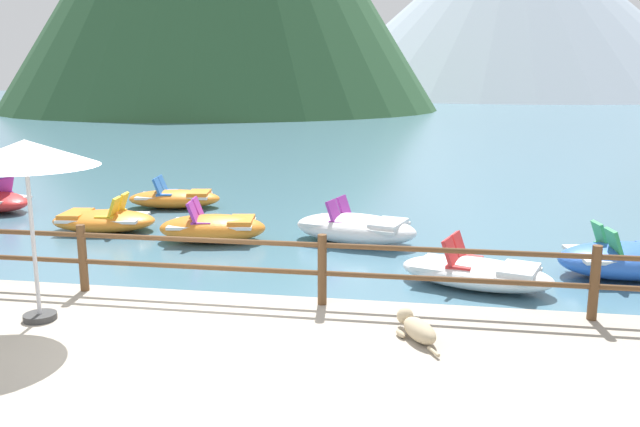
{
  "coord_description": "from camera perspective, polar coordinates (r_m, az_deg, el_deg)",
  "views": [
    {
      "loc": [
        3.07,
        -6.68,
        3.37
      ],
      "look_at": [
        1.08,
        5.0,
        0.9
      ],
      "focal_mm": 37.07,
      "sensor_mm": 36.0,
      "label": 1
    }
  ],
  "objects": [
    {
      "name": "ground_plane",
      "position": [
        46.9,
        5.92,
        7.58
      ],
      "size": [
        200.0,
        200.0,
        0.0
      ],
      "primitive_type": "plane",
      "color": "#477084"
    },
    {
      "name": "dock_railing",
      "position": [
        9.1,
        -10.45,
        -3.69
      ],
      "size": [
        23.92,
        0.12,
        0.95
      ],
      "color": "brown",
      "rests_on": "promenade_dock"
    },
    {
      "name": "beach_umbrella",
      "position": [
        8.56,
        -24.08,
        4.57
      ],
      "size": [
        1.7,
        1.7,
        2.24
      ],
      "color": "#B2B2B7",
      "rests_on": "promenade_dock"
    },
    {
      "name": "dog_resting",
      "position": [
        7.8,
        8.35,
        -9.76
      ],
      "size": [
        0.56,
        1.0,
        0.26
      ],
      "color": "tan",
      "rests_on": "promenade_dock"
    },
    {
      "name": "pedal_boat_0",
      "position": [
        13.6,
        3.12,
        -1.25
      ],
      "size": [
        2.86,
        1.99,
        0.9
      ],
      "color": "white",
      "rests_on": "ground"
    },
    {
      "name": "pedal_boat_1",
      "position": [
        15.4,
        -18.2,
        -0.54
      ],
      "size": [
        2.41,
        1.6,
        0.81
      ],
      "color": "orange",
      "rests_on": "ground"
    },
    {
      "name": "pedal_boat_4",
      "position": [
        11.06,
        13.37,
        -4.96
      ],
      "size": [
        2.71,
        1.87,
        0.81
      ],
      "color": "white",
      "rests_on": "ground"
    },
    {
      "name": "pedal_boat_5",
      "position": [
        12.42,
        24.91,
        -3.61
      ],
      "size": [
        2.48,
        1.75,
        0.9
      ],
      "color": "blue",
      "rests_on": "ground"
    },
    {
      "name": "pedal_boat_6",
      "position": [
        17.64,
        -12.41,
        1.31
      ],
      "size": [
        2.52,
        1.51,
        0.82
      ],
      "color": "orange",
      "rests_on": "ground"
    },
    {
      "name": "pedal_boat_7",
      "position": [
        13.88,
        -9.21,
        -1.18
      ],
      "size": [
        2.36,
        1.56,
        0.88
      ],
      "color": "orange",
      "rests_on": "ground"
    },
    {
      "name": "distant_peak",
      "position": [
        119.92,
        16.27,
        16.91
      ],
      "size": [
        69.58,
        69.58,
        30.14
      ],
      "primitive_type": "cone",
      "color": "#9EADBC",
      "rests_on": "ground"
    }
  ]
}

